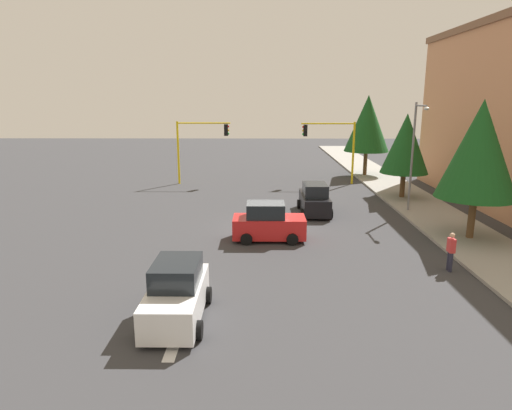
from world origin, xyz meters
TOP-DOWN VIEW (x-y plane):
  - ground_plane at (0.00, 0.00)m, footprint 120.00×120.00m
  - sidewalk_kerb at (-5.00, 10.50)m, footprint 80.00×4.00m
  - lane_arrow_near at (11.51, -3.00)m, footprint 2.40×1.10m
  - traffic_signal_far_right at (-14.00, -5.65)m, footprint 0.36×4.59m
  - traffic_signal_far_left at (-14.00, 5.64)m, footprint 0.36×4.59m
  - street_lamp_curbside at (-3.61, 9.20)m, footprint 2.15×0.28m
  - tree_roadside_far at (-18.00, 9.50)m, footprint 4.14×4.14m
  - tree_roadside_near at (2.00, 10.50)m, footprint 3.95×3.95m
  - tree_roadside_mid at (-8.00, 10.00)m, footprint 3.42×3.42m
  - car_black at (-3.59, 3.04)m, footprint 4.19×1.97m
  - car_red at (2.00, -0.01)m, footprint 2.08×3.75m
  - car_white at (10.79, -3.19)m, footprint 4.09×2.01m
  - pedestrian_crossing at (6.35, 7.69)m, footprint 0.40×0.24m

SIDE VIEW (x-z plane):
  - ground_plane at x=0.00m, z-range 0.00..0.00m
  - lane_arrow_near at x=11.51m, z-range -0.54..0.56m
  - sidewalk_kerb at x=-5.00m, z-range 0.00..0.15m
  - car_red at x=2.00m, z-range -0.09..1.88m
  - car_black at x=-3.59m, z-range -0.09..1.88m
  - car_white at x=10.79m, z-range -0.09..1.88m
  - pedestrian_crossing at x=6.35m, z-range 0.06..1.76m
  - traffic_signal_far_left at x=-14.00m, z-range 1.12..6.43m
  - traffic_signal_far_right at x=-14.00m, z-range 1.13..6.48m
  - tree_roadside_mid at x=-8.00m, z-range 0.95..7.16m
  - street_lamp_curbside at x=-3.61m, z-range 0.85..7.85m
  - tree_roadside_near at x=2.00m, z-range 1.12..8.33m
  - tree_roadside_far at x=-18.00m, z-range 1.18..8.74m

